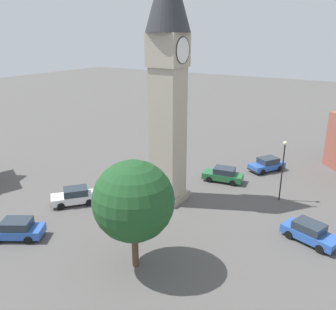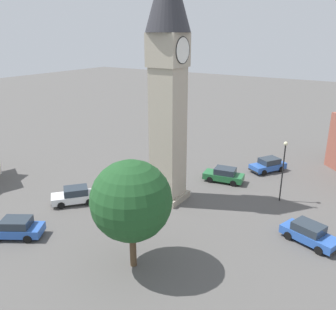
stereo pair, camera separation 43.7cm
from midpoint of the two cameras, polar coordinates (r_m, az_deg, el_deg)
name	(u,v)px [view 1 (the left image)]	position (r m, az deg, el deg)	size (l,w,h in m)	color
ground_plane	(168,198)	(33.74, -0.37, -7.01)	(200.00, 200.00, 0.00)	#565451
clock_tower	(168,62)	(30.40, -0.43, 14.77)	(3.74, 3.74, 21.44)	gray
car_blue_kerb	(267,164)	(41.52, 15.34, -1.45)	(4.40, 3.58, 1.53)	#2D5BB7
car_silver_kerb	(310,233)	(28.89, 21.46, -11.53)	(2.91, 4.45, 1.53)	#2D5BB7
car_red_corner	(75,196)	(33.60, -15.13, -6.39)	(4.23, 3.97, 1.53)	white
car_white_side	(16,229)	(29.79, -23.66, -10.87)	(3.59, 4.40, 1.53)	#2D5BB7
car_black_far	(223,175)	(37.60, 8.54, -3.13)	(2.36, 4.35, 1.53)	#236B38
pedestrian	(113,200)	(31.59, -9.19, -7.14)	(0.56, 0.24, 1.69)	#706656
tree	(133,201)	(22.61, -6.13, -7.36)	(5.24, 5.24, 7.44)	brown
lamp_post	(283,162)	(33.58, 17.68, -1.09)	(0.36, 0.36, 5.75)	black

